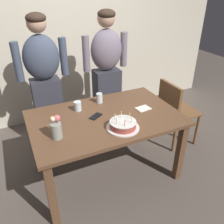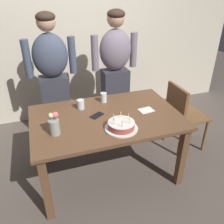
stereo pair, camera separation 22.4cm
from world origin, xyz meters
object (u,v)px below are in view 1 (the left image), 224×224
Objects in this scene: water_glass_far at (78,106)px; person_man_bearded at (45,83)px; napkin_stack at (143,108)px; flower_vase at (56,128)px; cell_phone at (96,116)px; birthday_cake at (123,125)px; person_woman_cardigan at (107,73)px; water_glass_near at (99,98)px; dining_chair at (174,109)px.

water_glass_far is 0.06× the size of person_man_bearded.
flower_vase reaches higher than napkin_stack.
flower_vase is (-0.44, -0.19, 0.09)m from cell_phone.
person_woman_cardigan reaches higher than birthday_cake.
birthday_cake is 0.58m from water_glass_far.
flower_vase reaches higher than water_glass_near.
flower_vase is (-0.59, -0.47, 0.04)m from water_glass_near.
napkin_stack is 1.21m from person_man_bearded.
water_glass_near is at bearing 89.52° from birthday_cake.
water_glass_near is 0.07× the size of person_woman_cardigan.
flower_vase is (-0.59, 0.11, 0.06)m from birthday_cake.
water_glass_far is 0.51m from flower_vase.
water_glass_near is at bearing 137.30° from napkin_stack.
cell_phone is 0.49m from flower_vase.
cell_phone is at bearing -119.04° from water_glass_near.
flower_vase reaches higher than cell_phone.
water_glass_far is at bearing 110.35° from person_man_bearded.
birthday_cake reaches higher than water_glass_far.
birthday_cake is 0.19× the size of person_man_bearded.
water_glass_near is 0.73× the size of napkin_stack.
water_glass_far is 0.70m from napkin_stack.
person_man_bearded is at bearing 110.35° from water_glass_far.
person_man_bearded is at bearing 114.16° from birthday_cake.
water_glass_near reaches higher than napkin_stack.
cell_phone is at bearing -59.04° from water_glass_far.
person_man_bearded is 1.00× the size of person_woman_cardigan.
water_glass_near is 0.71m from person_man_bearded.
flower_vase is at bearing 171.57° from cell_phone.
person_man_bearded is at bearing 81.09° from cell_phone.
cell_phone and napkin_stack have the same top height.
birthday_cake is 2.14× the size of cell_phone.
cell_phone is 0.92m from person_woman_cardigan.
person_man_bearded reaches higher than water_glass_far.
person_man_bearded reaches higher than flower_vase.
napkin_stack is 0.17× the size of dining_chair.
cell_phone is 0.09× the size of person_woman_cardigan.
water_glass_far is at bearing -164.46° from water_glass_near.
napkin_stack is (0.52, -0.06, 0.00)m from cell_phone.
person_man_bearded is at bearing 84.07° from flower_vase.
water_glass_near is 0.59m from person_woman_cardigan.
person_man_bearded is (-0.49, 1.08, 0.10)m from birthday_cake.
napkin_stack is (0.37, 0.25, -0.03)m from birthday_cake.
person_woman_cardigan is at bearing 44.52° from water_glass_far.
person_man_bearded reaches higher than dining_chair.
cell_phone is at bearing 173.66° from napkin_stack.
water_glass_far is at bearing 118.24° from birthday_cake.
flower_vase is 1.33m from person_woman_cardigan.
flower_vase is at bearing -128.57° from water_glass_far.
birthday_cake is 1.19m from person_man_bearded.
dining_chair is (1.45, -0.66, -0.36)m from person_man_bearded.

